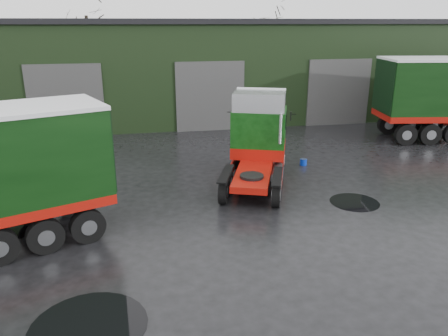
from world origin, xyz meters
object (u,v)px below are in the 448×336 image
Objects in this scene: tree_back_a at (88,39)px; tree_back_b at (265,48)px; warehouse at (196,66)px; wash_bucket at (303,162)px; hero_tractor at (256,142)px.

tree_back_b is at bearing 0.00° from tree_back_a.
tree_back_b is (8.00, 10.00, 0.59)m from warehouse.
tree_back_a is at bearing 180.00° from tree_back_b.
tree_back_a reaches higher than wash_bucket.
tree_back_b is at bearing 51.34° from warehouse.
tree_back_b is at bearing 77.88° from wash_bucket.
warehouse is 107.27× the size of wash_bucket.
wash_bucket is at bearing -77.56° from warehouse.
hero_tractor is at bearing -107.12° from tree_back_b.
tree_back_b reaches higher than wash_bucket.
tree_back_a is (-10.97, 23.45, 4.61)m from wash_bucket.
tree_back_b is at bearing 93.42° from hero_tractor.
wash_bucket is 0.03× the size of tree_back_a.
hero_tractor reaches higher than wash_bucket.
wash_bucket is 26.29m from tree_back_a.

